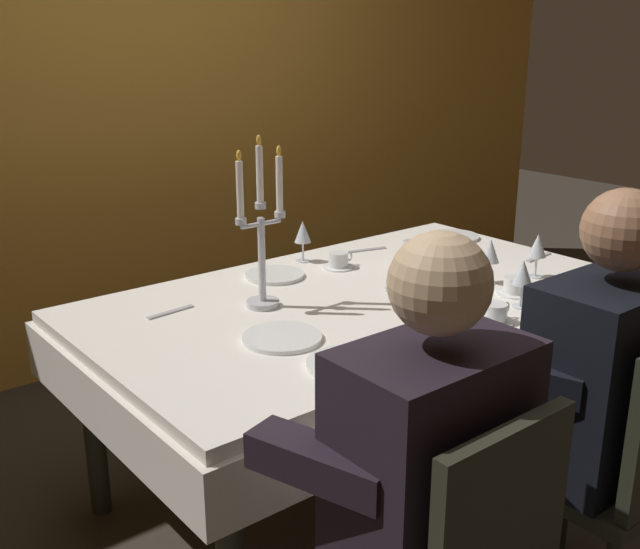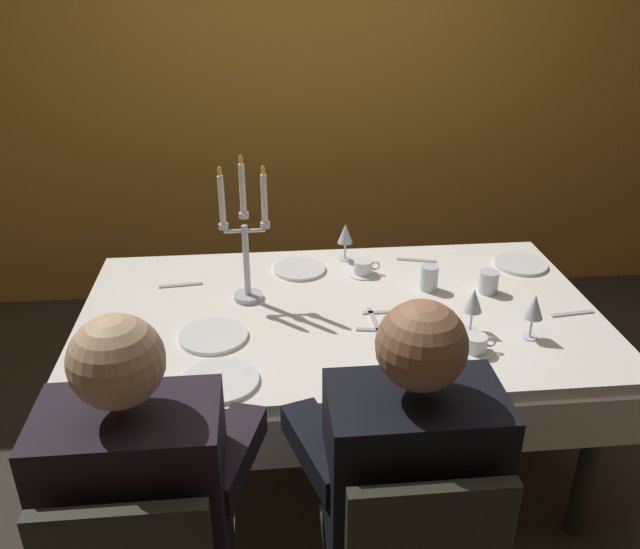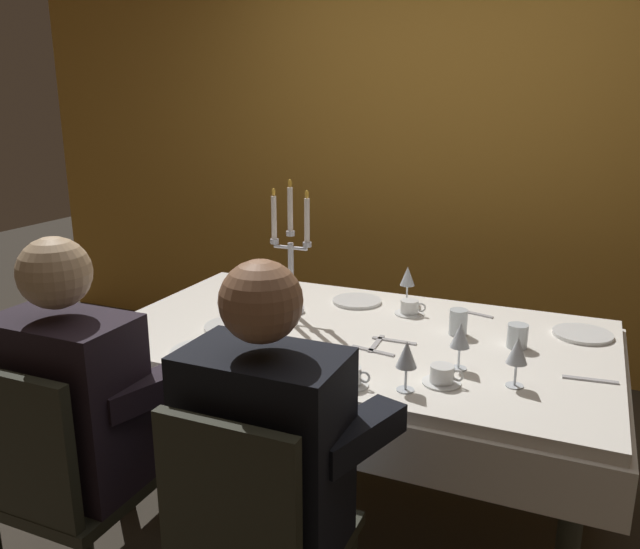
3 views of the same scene
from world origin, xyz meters
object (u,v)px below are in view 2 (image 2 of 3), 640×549
(wine_glass_0, at_px, (345,234))
(water_tumbler_1, at_px, (429,278))
(water_tumbler_0, at_px, (489,282))
(dinner_plate_2, at_px, (300,269))
(dining_table, at_px, (339,337))
(dinner_plate_1, at_px, (220,380))
(coffee_cup_0, at_px, (405,371))
(coffee_cup_2, at_px, (476,345))
(wine_glass_2, at_px, (534,308))
(candelabra, at_px, (245,244))
(coffee_cup_1, at_px, (363,268))
(wine_glass_1, at_px, (473,302))
(seated_diner_1, at_px, (411,483))
(dinner_plate_0, at_px, (213,336))
(dinner_plate_3, at_px, (521,264))
(wine_glass_3, at_px, (459,339))
(seated_diner_0, at_px, (139,502))

(wine_glass_0, height_order, water_tumbler_1, wine_glass_0)
(water_tumbler_0, bearing_deg, dinner_plate_2, 159.83)
(water_tumbler_0, bearing_deg, dining_table, -171.74)
(dinner_plate_1, bearing_deg, dining_table, 44.76)
(dinner_plate_2, height_order, coffee_cup_0, coffee_cup_0)
(water_tumbler_1, distance_m, coffee_cup_2, 0.46)
(wine_glass_2, bearing_deg, candelabra, 158.76)
(candelabra, relative_size, coffee_cup_2, 4.26)
(wine_glass_0, xyz_separation_m, coffee_cup_1, (0.06, -0.15, -0.09))
(coffee_cup_0, bearing_deg, water_tumbler_0, 50.40)
(wine_glass_1, height_order, seated_diner_1, seated_diner_1)
(dinner_plate_0, distance_m, water_tumbler_0, 1.07)
(dinner_plate_2, xyz_separation_m, wine_glass_1, (0.56, -0.54, 0.11))
(dinner_plate_3, relative_size, wine_glass_2, 1.34)
(wine_glass_3, xyz_separation_m, water_tumbler_0, (0.27, 0.50, -0.07))
(water_tumbler_0, bearing_deg, seated_diner_1, -118.17)
(dinner_plate_1, distance_m, wine_glass_1, 0.89)
(wine_glass_0, bearing_deg, candelabra, -142.17)
(water_tumbler_1, bearing_deg, seated_diner_1, -106.25)
(water_tumbler_1, height_order, seated_diner_1, seated_diner_1)
(coffee_cup_1, bearing_deg, dining_table, -114.78)
(coffee_cup_2, bearing_deg, dinner_plate_3, 57.78)
(dinner_plate_1, bearing_deg, coffee_cup_2, 6.32)
(candelabra, relative_size, seated_diner_1, 0.45)
(dinner_plate_3, relative_size, water_tumbler_0, 2.51)
(wine_glass_2, xyz_separation_m, seated_diner_0, (-1.22, -0.63, -0.12))
(dinner_plate_0, relative_size, water_tumbler_0, 2.70)
(water_tumbler_0, bearing_deg, wine_glass_1, -119.38)
(dinner_plate_3, xyz_separation_m, wine_glass_2, (-0.18, -0.56, 0.11))
(water_tumbler_1, height_order, seated_diner_0, seated_diner_0)
(seated_diner_0, bearing_deg, coffee_cup_0, 30.30)
(candelabra, height_order, wine_glass_2, candelabra)
(wine_glass_2, relative_size, seated_diner_0, 0.13)
(wine_glass_2, height_order, wine_glass_3, same)
(coffee_cup_1, bearing_deg, dinner_plate_3, 1.44)
(dining_table, bearing_deg, wine_glass_3, -52.85)
(water_tumbler_1, bearing_deg, seated_diner_0, -133.44)
(dining_table, xyz_separation_m, candelabra, (-0.34, 0.12, 0.35))
(dinner_plate_3, xyz_separation_m, wine_glass_0, (-0.73, 0.13, 0.11))
(dinner_plate_1, distance_m, wine_glass_3, 0.75)
(dinner_plate_2, distance_m, wine_glass_1, 0.79)
(water_tumbler_0, height_order, seated_diner_1, seated_diner_1)
(dinner_plate_3, distance_m, coffee_cup_0, 1.01)
(dinner_plate_3, height_order, coffee_cup_0, coffee_cup_0)
(coffee_cup_2, bearing_deg, water_tumbler_1, 95.48)
(water_tumbler_1, relative_size, seated_diner_0, 0.08)
(dining_table, relative_size, dinner_plate_1, 8.07)
(water_tumbler_1, relative_size, seated_diner_1, 0.08)
(candelabra, xyz_separation_m, coffee_cup_0, (0.48, -0.57, -0.20))
(dinner_plate_2, bearing_deg, wine_glass_1, -43.93)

